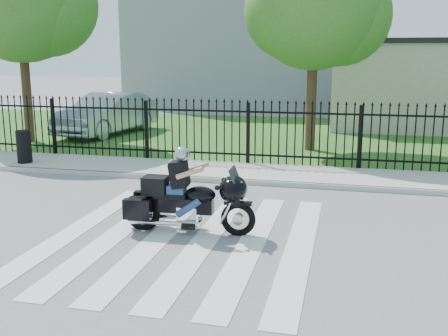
# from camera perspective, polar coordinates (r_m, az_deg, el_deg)

# --- Properties ---
(ground) EXTENTS (120.00, 120.00, 0.00)m
(ground) POSITION_cam_1_polar(r_m,az_deg,el_deg) (9.12, -4.53, -7.64)
(ground) COLOR slate
(ground) RESTS_ON ground
(crosswalk) EXTENTS (5.00, 5.50, 0.01)m
(crosswalk) POSITION_cam_1_polar(r_m,az_deg,el_deg) (9.11, -4.53, -7.60)
(crosswalk) COLOR silver
(crosswalk) RESTS_ON ground
(sidewalk) EXTENTS (40.00, 2.00, 0.12)m
(sidewalk) POSITION_cam_1_polar(r_m,az_deg,el_deg) (13.76, 1.83, -0.48)
(sidewalk) COLOR #ADAAA3
(sidewalk) RESTS_ON ground
(curb) EXTENTS (40.00, 0.12, 0.12)m
(curb) POSITION_cam_1_polar(r_m,az_deg,el_deg) (12.80, 0.93, -1.44)
(curb) COLOR #ADAAA3
(curb) RESTS_ON ground
(grass_strip) EXTENTS (40.00, 12.00, 0.02)m
(grass_strip) POSITION_cam_1_polar(r_m,az_deg,el_deg) (20.56, 5.73, 3.60)
(grass_strip) COLOR #2A6021
(grass_strip) RESTS_ON ground
(iron_fence) EXTENTS (26.00, 0.04, 1.80)m
(iron_fence) POSITION_cam_1_polar(r_m,az_deg,el_deg) (14.56, 2.64, 3.61)
(iron_fence) COLOR black
(iron_fence) RESTS_ON ground
(tree_mid) EXTENTS (4.20, 4.20, 6.78)m
(tree_mid) POSITION_cam_1_polar(r_m,az_deg,el_deg) (17.26, 9.85, 17.33)
(tree_mid) COLOR #382316
(tree_mid) RESTS_ON ground
(building_tall) EXTENTS (15.00, 10.00, 12.00)m
(building_tall) POSITION_cam_1_polar(r_m,az_deg,el_deg) (34.73, 4.07, 17.07)
(building_tall) COLOR gray
(building_tall) RESTS_ON ground
(motorcycle_rider) EXTENTS (2.38, 0.75, 1.58)m
(motorcycle_rider) POSITION_cam_1_polar(r_m,az_deg,el_deg) (9.25, -4.23, -3.15)
(motorcycle_rider) COLOR black
(motorcycle_rider) RESTS_ON ground
(parked_car) EXTENTS (2.56, 5.13, 1.62)m
(parked_car) POSITION_cam_1_polar(r_m,az_deg,el_deg) (21.02, -12.56, 5.81)
(parked_car) COLOR #99ACC1
(parked_car) RESTS_ON grass_strip
(litter_bin) EXTENTS (0.50, 0.50, 0.91)m
(litter_bin) POSITION_cam_1_polar(r_m,az_deg,el_deg) (15.66, -20.94, 2.19)
(litter_bin) COLOR black
(litter_bin) RESTS_ON sidewalk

